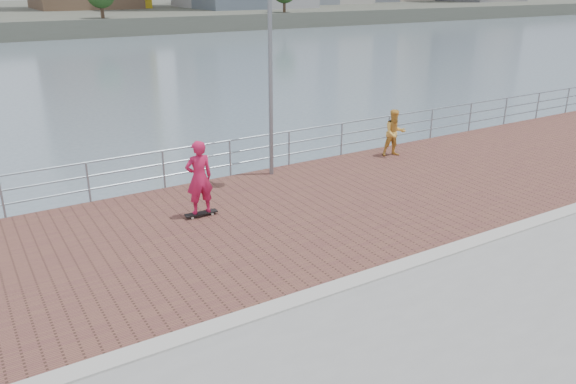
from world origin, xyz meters
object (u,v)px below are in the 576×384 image
guardrail (198,159)px  street_lamp (278,25)px  skateboarder (199,178)px  bystander (395,133)px

guardrail → street_lamp: (2.16, -0.95, 3.69)m
skateboarder → bystander: size_ratio=1.19×
guardrail → bystander: (6.57, -0.98, 0.11)m
guardrail → street_lamp: size_ratio=6.34×
street_lamp → bystander: 5.68m
guardrail → bystander: 6.65m
bystander → skateboarder: bearing=-151.7°
street_lamp → skateboarder: 4.80m
street_lamp → skateboarder: (-3.11, -1.47, -3.35)m
guardrail → bystander: size_ratio=25.08×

